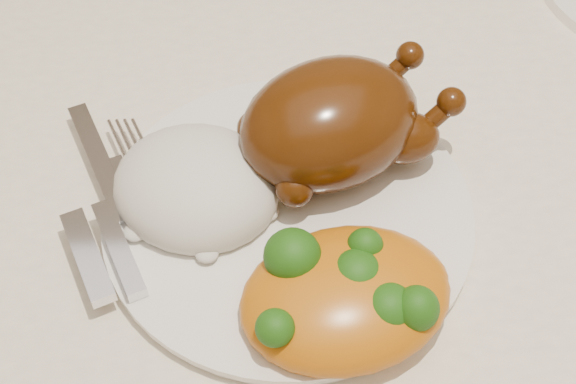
{
  "coord_description": "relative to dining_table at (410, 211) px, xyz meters",
  "views": [
    {
      "loc": [
        -0.13,
        -0.41,
        1.22
      ],
      "look_at": [
        -0.11,
        -0.08,
        0.8
      ],
      "focal_mm": 50.0,
      "sensor_mm": 36.0,
      "label": 1
    }
  ],
  "objects": [
    {
      "name": "dining_table",
      "position": [
        0.0,
        0.0,
        0.0
      ],
      "size": [
        1.6,
        0.9,
        0.76
      ],
      "color": "brown",
      "rests_on": "floor"
    },
    {
      "name": "cutlery",
      "position": [
        -0.24,
        -0.08,
        0.12
      ],
      "size": [
        0.07,
        0.18,
        0.01
      ],
      "rotation": [
        0.0,
        0.0,
        0.39
      ],
      "color": "silver",
      "rests_on": "dinner_plate"
    },
    {
      "name": "dinner_plate",
      "position": [
        -0.11,
        -0.08,
        0.11
      ],
      "size": [
        0.29,
        0.29,
        0.01
      ],
      "primitive_type": "cylinder",
      "rotation": [
        0.0,
        0.0,
        -0.17
      ],
      "color": "white",
      "rests_on": "tablecloth"
    },
    {
      "name": "rice_mound",
      "position": [
        -0.17,
        -0.06,
        0.13
      ],
      "size": [
        0.15,
        0.14,
        0.06
      ],
      "rotation": [
        0.0,
        0.0,
        -0.39
      ],
      "color": "white",
      "rests_on": "dinner_plate"
    },
    {
      "name": "roast_chicken",
      "position": [
        -0.08,
        -0.03,
        0.15
      ],
      "size": [
        0.18,
        0.14,
        0.08
      ],
      "rotation": [
        0.0,
        0.0,
        0.42
      ],
      "color": "#4C2408",
      "rests_on": "dinner_plate"
    },
    {
      "name": "mac_and_cheese",
      "position": [
        -0.08,
        -0.15,
        0.13
      ],
      "size": [
        0.16,
        0.13,
        0.06
      ],
      "rotation": [
        0.0,
        0.0,
        0.23
      ],
      "color": "#CF660D",
      "rests_on": "dinner_plate"
    },
    {
      "name": "tablecloth",
      "position": [
        0.0,
        0.0,
        0.07
      ],
      "size": [
        1.73,
        1.03,
        0.18
      ],
      "color": "beige",
      "rests_on": "dining_table"
    }
  ]
}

